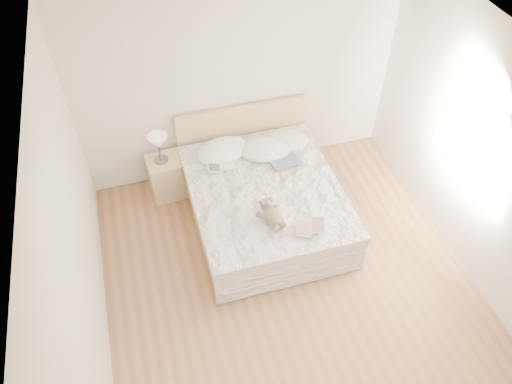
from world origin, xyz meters
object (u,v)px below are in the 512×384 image
at_px(table_lamp, 158,143).
at_px(teddy_bear, 273,220).
at_px(childrens_book, 311,227).
at_px(nightstand, 167,177).
at_px(photo_book, 221,165).
at_px(bed, 263,200).

relative_size(table_lamp, teddy_bear, 1.12).
height_order(table_lamp, teddy_bear, table_lamp).
relative_size(table_lamp, childrens_book, 1.11).
distance_m(nightstand, photo_book, 0.81).
xyz_separation_m(bed, nightstand, (-1.06, 0.76, -0.03)).
bearing_deg(teddy_bear, table_lamp, 113.45).
height_order(bed, childrens_book, bed).
distance_m(bed, childrens_book, 0.92).
relative_size(bed, childrens_book, 6.18).
bearing_deg(photo_book, teddy_bear, -63.04).
relative_size(nightstand, teddy_bear, 1.63).
bearing_deg(teddy_bear, bed, 69.89).
bearing_deg(table_lamp, bed, -35.16).
distance_m(bed, teddy_bear, 0.72).
height_order(photo_book, childrens_book, photo_book).
distance_m(table_lamp, childrens_book, 2.11).
distance_m(table_lamp, teddy_bear, 1.73).
bearing_deg(bed, childrens_book, -70.86).
bearing_deg(childrens_book, photo_book, 137.47).
distance_m(bed, photo_book, 0.67).
bearing_deg(table_lamp, photo_book, -28.38).
relative_size(table_lamp, photo_book, 1.14).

